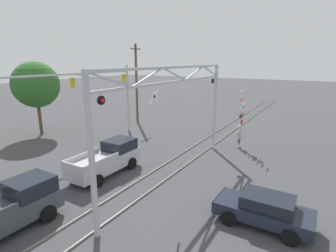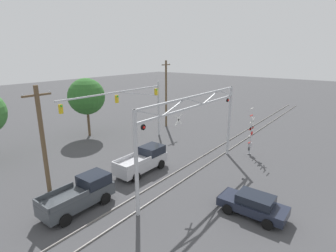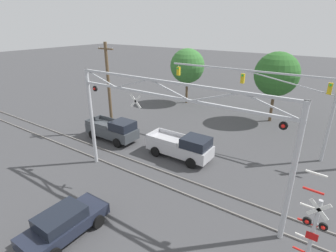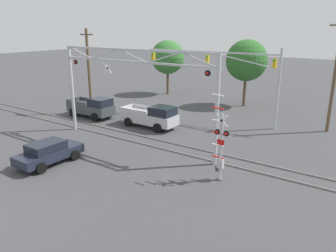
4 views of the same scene
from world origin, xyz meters
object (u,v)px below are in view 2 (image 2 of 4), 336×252
at_px(utility_pole_left, 44,150).
at_px(background_tree_beyond_span, 86,96).
at_px(sedan_waiting, 253,204).
at_px(traffic_signal_span, 138,102).
at_px(pickup_truck_lead, 143,160).
at_px(crossing_signal_mast, 250,137).
at_px(pickup_truck_following, 81,194).
at_px(utility_pole_right, 166,93).
at_px(crossing_gantry, 194,124).

distance_m(utility_pole_left, background_tree_beyond_span, 17.21).
relative_size(sedan_waiting, utility_pole_left, 0.51).
relative_size(traffic_signal_span, background_tree_beyond_span, 1.88).
distance_m(pickup_truck_lead, background_tree_beyond_span, 13.98).
bearing_deg(background_tree_beyond_span, sedan_waiting, -100.11).
bearing_deg(pickup_truck_lead, crossing_signal_mast, -32.58).
distance_m(crossing_signal_mast, sedan_waiting, 11.25).
relative_size(pickup_truck_following, background_tree_beyond_span, 0.68).
height_order(pickup_truck_following, utility_pole_right, utility_pole_right).
height_order(pickup_truck_lead, pickup_truck_following, same).
xyz_separation_m(crossing_signal_mast, traffic_signal_span, (-4.23, 12.09, 3.02)).
distance_m(crossing_signal_mast, pickup_truck_lead, 11.65).
xyz_separation_m(crossing_signal_mast, sedan_waiting, (-10.37, -4.18, -1.20)).
xyz_separation_m(pickup_truck_following, background_tree_beyond_span, (10.58, 13.45, 4.15)).
height_order(pickup_truck_lead, utility_pole_right, utility_pole_right).
bearing_deg(utility_pole_right, background_tree_beyond_span, 152.13).
bearing_deg(utility_pole_left, crossing_signal_mast, -20.65).
height_order(crossing_signal_mast, sedan_waiting, crossing_signal_mast).
bearing_deg(sedan_waiting, traffic_signal_span, 69.31).
xyz_separation_m(crossing_signal_mast, utility_pole_left, (-18.32, 6.90, 2.47)).
height_order(crossing_gantry, background_tree_beyond_span, background_tree_beyond_span).
relative_size(traffic_signal_span, utility_pole_left, 1.63).
distance_m(sedan_waiting, utility_pole_left, 14.12).
bearing_deg(background_tree_beyond_span, pickup_truck_following, -128.20).
bearing_deg(pickup_truck_lead, utility_pole_left, 175.63).
distance_m(traffic_signal_span, sedan_waiting, 17.89).
xyz_separation_m(pickup_truck_lead, utility_pole_left, (-8.54, 0.65, 3.43)).
distance_m(utility_pole_left, utility_pole_right, 22.96).
xyz_separation_m(pickup_truck_lead, sedan_waiting, (-0.59, -10.43, -0.24)).
distance_m(pickup_truck_following, background_tree_beyond_span, 17.61).
xyz_separation_m(pickup_truck_following, utility_pole_left, (-1.51, 1.23, 3.43)).
relative_size(crossing_gantry, sedan_waiting, 3.19).
height_order(pickup_truck_lead, utility_pole_left, utility_pole_left).
bearing_deg(background_tree_beyond_span, pickup_truck_lead, -105.46).
height_order(crossing_gantry, sedan_waiting, crossing_gantry).
bearing_deg(traffic_signal_span, pickup_truck_lead, -133.56).
height_order(pickup_truck_following, background_tree_beyond_span, background_tree_beyond_span).
xyz_separation_m(utility_pole_left, background_tree_beyond_span, (12.09, 12.22, 0.71)).
relative_size(crossing_signal_mast, utility_pole_right, 0.54).
relative_size(pickup_truck_lead, sedan_waiting, 1.22).
xyz_separation_m(crossing_gantry, crossing_signal_mast, (8.16, -1.93, -2.85)).
height_order(traffic_signal_span, pickup_truck_following, traffic_signal_span).
bearing_deg(background_tree_beyond_span, crossing_gantry, -96.42).
height_order(crossing_gantry, utility_pole_right, utility_pole_right).
relative_size(traffic_signal_span, utility_pole_right, 1.48).
bearing_deg(traffic_signal_span, utility_pole_left, -159.80).
height_order(utility_pole_right, background_tree_beyond_span, utility_pole_right).
bearing_deg(utility_pole_left, pickup_truck_lead, -4.37).
xyz_separation_m(crossing_gantry, utility_pole_right, (11.69, 12.03, 0.04)).
relative_size(crossing_gantry, pickup_truck_following, 2.75).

